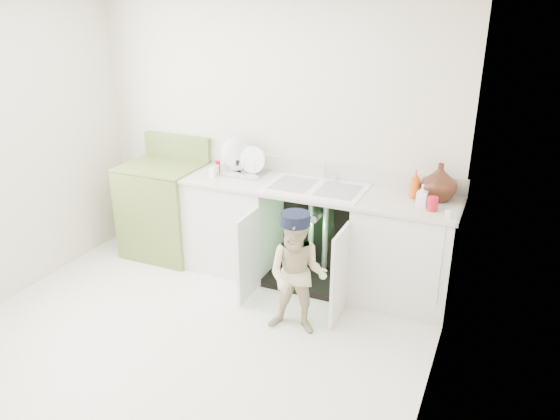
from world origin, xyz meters
name	(u,v)px	position (x,y,z in m)	size (l,w,h in m)	color
ground	(192,337)	(0.00, 0.00, 0.00)	(3.50, 3.50, 0.00)	beige
room_shell	(180,183)	(0.00, 0.00, 1.25)	(6.00, 5.50, 1.26)	beige
counter_run	(317,234)	(0.57, 1.21, 0.47)	(2.44, 1.02, 1.20)	white
avocado_stove	(166,208)	(-1.01, 1.18, 0.47)	(0.74, 0.65, 1.15)	olive
repair_worker	(297,274)	(0.71, 0.41, 0.49)	(0.51, 0.66, 0.98)	beige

